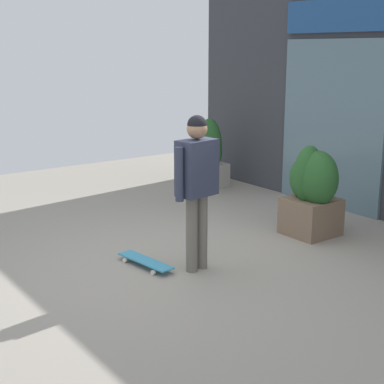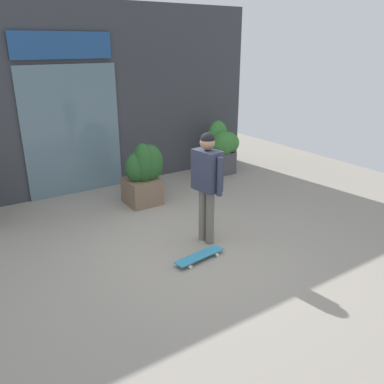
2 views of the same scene
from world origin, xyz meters
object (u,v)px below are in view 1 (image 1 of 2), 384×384
(planter_box_left, at_px, (208,154))
(planter_box_right, at_px, (312,190))
(skateboard, at_px, (146,261))
(skateboarder, at_px, (197,176))

(planter_box_left, xyz_separation_m, planter_box_right, (2.97, -0.58, 0.02))
(skateboard, height_order, planter_box_left, planter_box_left)
(skateboard, relative_size, planter_box_left, 0.66)
(skateboard, bearing_deg, planter_box_right, -105.20)
(skateboarder, relative_size, planter_box_left, 1.41)
(planter_box_left, bearing_deg, skateboard, -48.41)
(planter_box_left, bearing_deg, planter_box_right, -11.02)
(skateboard, distance_m, planter_box_left, 4.00)
(skateboard, xyz_separation_m, planter_box_left, (-2.63, 2.96, 0.55))
(skateboarder, distance_m, planter_box_left, 4.00)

